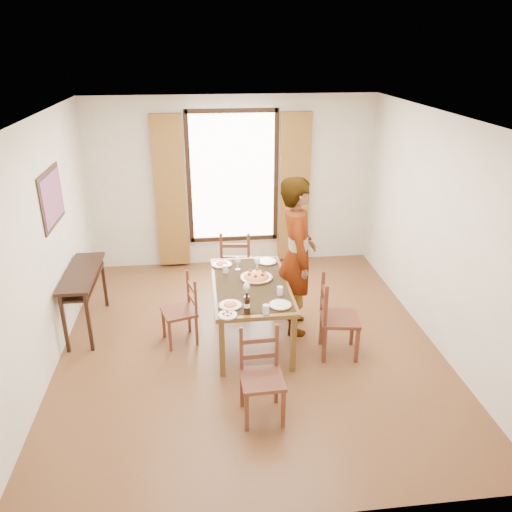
{
  "coord_description": "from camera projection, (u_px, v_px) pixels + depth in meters",
  "views": [
    {
      "loc": [
        -0.52,
        -5.21,
        3.43
      ],
      "look_at": [
        0.12,
        0.36,
        1.0
      ],
      "focal_mm": 35.0,
      "sensor_mm": 36.0,
      "label": 1
    }
  ],
  "objects": [
    {
      "name": "wine_bottle",
      "position": [
        247.0,
        303.0,
        5.27
      ],
      "size": [
        0.07,
        0.07,
        0.25
      ],
      "primitive_type": null,
      "color": "black",
      "rests_on": "dining_table"
    },
    {
      "name": "chair_north",
      "position": [
        236.0,
        264.0,
        7.18
      ],
      "size": [
        0.5,
        0.5,
        1.0
      ],
      "rotation": [
        0.0,
        0.0,
        3.0
      ],
      "color": "#572C1D",
      "rests_on": "ground"
    },
    {
      "name": "wine_glass_b",
      "position": [
        257.0,
        264.0,
        6.26
      ],
      "size": [
        0.08,
        0.08,
        0.18
      ],
      "primitive_type": null,
      "color": "white",
      "rests_on": "dining_table"
    },
    {
      "name": "plate_ne",
      "position": [
        267.0,
        260.0,
        6.53
      ],
      "size": [
        0.27,
        0.27,
        0.05
      ],
      "primitive_type": null,
      "color": "silver",
      "rests_on": "dining_table"
    },
    {
      "name": "chair_south",
      "position": [
        262.0,
        378.0,
        4.82
      ],
      "size": [
        0.42,
        0.42,
        0.92
      ],
      "rotation": [
        0.0,
        0.0,
        0.04
      ],
      "color": "#572C1D",
      "rests_on": "ground"
    },
    {
      "name": "tumbler_c",
      "position": [
        266.0,
        309.0,
        5.29
      ],
      "size": [
        0.07,
        0.07,
        0.1
      ],
      "primitive_type": "cylinder",
      "color": "silver",
      "rests_on": "dining_table"
    },
    {
      "name": "dining_table",
      "position": [
        251.0,
        288.0,
        6.0
      ],
      "size": [
        0.91,
        1.59,
        0.76
      ],
      "color": "brown",
      "rests_on": "ground"
    },
    {
      "name": "plate_se",
      "position": [
        280.0,
        304.0,
        5.45
      ],
      "size": [
        0.27,
        0.27,
        0.05
      ],
      "primitive_type": null,
      "color": "silver",
      "rests_on": "dining_table"
    },
    {
      "name": "wine_glass_c",
      "position": [
        238.0,
        263.0,
        6.29
      ],
      "size": [
        0.08,
        0.08,
        0.18
      ],
      "primitive_type": null,
      "color": "white",
      "rests_on": "dining_table"
    },
    {
      "name": "caprese_plate",
      "position": [
        227.0,
        314.0,
        5.26
      ],
      "size": [
        0.2,
        0.2,
        0.04
      ],
      "primitive_type": null,
      "color": "silver",
      "rests_on": "dining_table"
    },
    {
      "name": "wine_glass_a",
      "position": [
        247.0,
        290.0,
        5.61
      ],
      "size": [
        0.08,
        0.08,
        0.18
      ],
      "primitive_type": null,
      "color": "white",
      "rests_on": "dining_table"
    },
    {
      "name": "ground",
      "position": [
        249.0,
        342.0,
        6.16
      ],
      "size": [
        5.0,
        5.0,
        0.0
      ],
      "primitive_type": "plane",
      "color": "#582B1B",
      "rests_on": "ground"
    },
    {
      "name": "man",
      "position": [
        297.0,
        256.0,
        6.1
      ],
      "size": [
        0.8,
        0.59,
        2.0
      ],
      "primitive_type": "imported",
      "rotation": [
        0.0,
        0.0,
        1.49
      ],
      "color": "gray",
      "rests_on": "ground"
    },
    {
      "name": "room_shell",
      "position": [
        247.0,
        221.0,
        5.67
      ],
      "size": [
        4.6,
        5.1,
        2.74
      ],
      "color": "silver",
      "rests_on": "ground"
    },
    {
      "name": "tumbler_b",
      "position": [
        226.0,
        269.0,
        6.23
      ],
      "size": [
        0.07,
        0.07,
        0.1
      ],
      "primitive_type": "cylinder",
      "color": "silver",
      "rests_on": "dining_table"
    },
    {
      "name": "chair_west",
      "position": [
        182.0,
        312.0,
        6.05
      ],
      "size": [
        0.47,
        0.47,
        0.86
      ],
      "rotation": [
        0.0,
        0.0,
        -1.29
      ],
      "color": "#572C1D",
      "rests_on": "ground"
    },
    {
      "name": "plate_nw",
      "position": [
        222.0,
        263.0,
        6.44
      ],
      "size": [
        0.27,
        0.27,
        0.05
      ],
      "primitive_type": null,
      "color": "silver",
      "rests_on": "dining_table"
    },
    {
      "name": "tumbler_a",
      "position": [
        280.0,
        291.0,
        5.68
      ],
      "size": [
        0.07,
        0.07,
        0.1
      ],
      "primitive_type": "cylinder",
      "color": "silver",
      "rests_on": "dining_table"
    },
    {
      "name": "chair_east",
      "position": [
        337.0,
        319.0,
        5.78
      ],
      "size": [
        0.49,
        0.49,
        0.98
      ],
      "rotation": [
        0.0,
        0.0,
        1.43
      ],
      "color": "#572C1D",
      "rests_on": "ground"
    },
    {
      "name": "pasta_platter",
      "position": [
        256.0,
        275.0,
        6.06
      ],
      "size": [
        0.4,
        0.4,
        0.1
      ],
      "primitive_type": null,
      "color": "red",
      "rests_on": "dining_table"
    },
    {
      "name": "console_table",
      "position": [
        83.0,
        280.0,
        6.22
      ],
      "size": [
        0.38,
        1.2,
        0.8
      ],
      "color": "black",
      "rests_on": "ground"
    },
    {
      "name": "plate_sw",
      "position": [
        230.0,
        304.0,
        5.44
      ],
      "size": [
        0.27,
        0.27,
        0.05
      ],
      "primitive_type": null,
      "color": "silver",
      "rests_on": "dining_table"
    }
  ]
}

